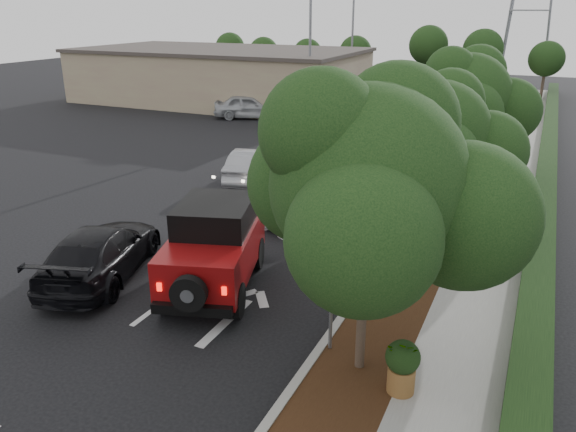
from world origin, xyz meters
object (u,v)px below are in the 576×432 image
Objects in this scene: red_jeep at (216,244)px; black_suv_oncoming at (101,252)px; silver_suv_ahead at (308,196)px; speed_hump_sign at (332,282)px.

red_jeep is 0.94× the size of black_suv_oncoming.
black_suv_oncoming is at bearing 178.02° from red_jeep.
black_suv_oncoming reaches higher than silver_suv_ahead.
silver_suv_ahead is at bearing 71.58° from red_jeep.
silver_suv_ahead is at bearing 109.59° from speed_hump_sign.
speed_hump_sign reaches higher than red_jeep.
red_jeep reaches higher than black_suv_oncoming.
silver_suv_ahead is 1.98× the size of speed_hump_sign.
red_jeep is 4.47m from speed_hump_sign.
speed_hump_sign is (4.03, -1.84, 0.57)m from red_jeep.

